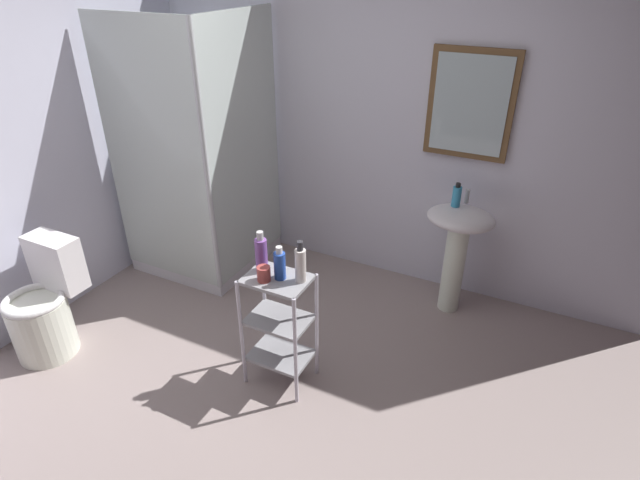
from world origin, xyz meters
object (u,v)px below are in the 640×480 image
at_px(storage_cart, 279,321).
at_px(rinse_cup, 264,274).
at_px(hand_soap_bottle, 457,196).
at_px(toilet, 45,309).
at_px(shower_stall, 206,216).
at_px(conditioner_bottle_purple, 261,254).
at_px(shampoo_bottle_blue, 280,265).
at_px(lotion_bottle_white, 300,264).
at_px(pedestal_sink, 458,240).

distance_m(storage_cart, rinse_cup, 0.35).
distance_m(hand_soap_bottle, rinse_cup, 1.47).
height_order(toilet, rinse_cup, rinse_cup).
distance_m(shower_stall, conditioner_bottle_purple, 1.43).
bearing_deg(toilet, conditioner_bottle_purple, 18.51).
distance_m(shampoo_bottle_blue, conditioner_bottle_purple, 0.14).
relative_size(shower_stall, storage_cart, 2.70).
bearing_deg(conditioner_bottle_purple, rinse_cup, -52.11).
height_order(hand_soap_bottle, conditioner_bottle_purple, conditioner_bottle_purple).
xyz_separation_m(shower_stall, lotion_bottle_white, (1.33, -0.84, 0.38)).
xyz_separation_m(pedestal_sink, lotion_bottle_white, (-0.61, -1.15, 0.27)).
relative_size(shower_stall, hand_soap_bottle, 11.94).
bearing_deg(shower_stall, lotion_bottle_white, -32.34).
xyz_separation_m(hand_soap_bottle, shampoo_bottle_blue, (-0.67, -1.21, -0.06)).
bearing_deg(rinse_cup, shampoo_bottle_blue, 41.43).
height_order(hand_soap_bottle, lotion_bottle_white, lotion_bottle_white).
relative_size(storage_cart, rinse_cup, 8.60).
bearing_deg(storage_cart, shower_stall, 143.78).
relative_size(storage_cart, shampoo_bottle_blue, 3.71).
distance_m(storage_cart, conditioner_bottle_purple, 0.43).
xyz_separation_m(shampoo_bottle_blue, rinse_cup, (-0.07, -0.06, -0.04)).
relative_size(toilet, storage_cart, 1.03).
relative_size(pedestal_sink, conditioner_bottle_purple, 3.27).
relative_size(shower_stall, shampoo_bottle_blue, 10.02).
bearing_deg(pedestal_sink, rinse_cup, -122.84).
xyz_separation_m(shower_stall, conditioner_bottle_purple, (1.08, -0.85, 0.38)).
relative_size(storage_cart, hand_soap_bottle, 4.42).
height_order(shower_stall, pedestal_sink, shower_stall).
relative_size(storage_cart, conditioner_bottle_purple, 2.98).
xyz_separation_m(shower_stall, toilet, (-0.30, -1.31, -0.15)).
bearing_deg(conditioner_bottle_purple, lotion_bottle_white, 0.88).
bearing_deg(rinse_cup, hand_soap_bottle, 59.69).
distance_m(lotion_bottle_white, rinse_cup, 0.21).
distance_m(pedestal_sink, conditioner_bottle_purple, 1.46).
relative_size(pedestal_sink, hand_soap_bottle, 4.84).
bearing_deg(conditioner_bottle_purple, shower_stall, 142.02).
bearing_deg(shampoo_bottle_blue, toilet, -163.82).
bearing_deg(rinse_cup, storage_cart, 45.55).
relative_size(hand_soap_bottle, conditioner_bottle_purple, 0.68).
bearing_deg(toilet, hand_soap_bottle, 36.96).
bearing_deg(shampoo_bottle_blue, hand_soap_bottle, 60.86).
relative_size(shampoo_bottle_blue, lotion_bottle_white, 0.80).
bearing_deg(hand_soap_bottle, pedestal_sink, -31.06).
distance_m(pedestal_sink, toilet, 2.77).
distance_m(conditioner_bottle_purple, rinse_cup, 0.12).
relative_size(pedestal_sink, toilet, 1.07).
xyz_separation_m(toilet, storage_cart, (1.50, 0.43, 0.12)).
bearing_deg(pedestal_sink, shampoo_bottle_blue, -121.83).
height_order(pedestal_sink, storage_cart, pedestal_sink).
bearing_deg(hand_soap_bottle, conditioner_bottle_purple, -124.23).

